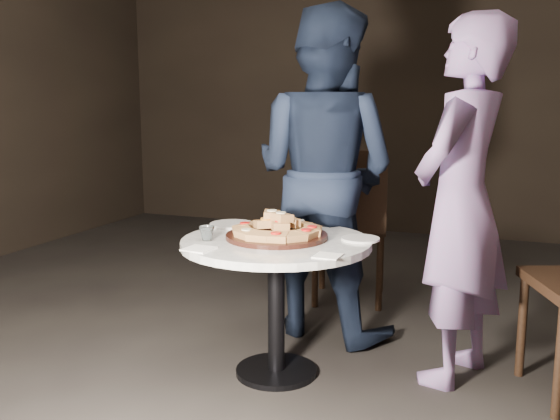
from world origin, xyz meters
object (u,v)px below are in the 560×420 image
object	(u,v)px
chair_far	(349,216)
diner_navy	(324,174)
serving_board	(277,236)
table	(276,265)
water_glass	(207,233)
focaccia_pile	(277,227)
diner_teal	(461,203)

from	to	relation	value
chair_far	diner_navy	world-z (taller)	diner_navy
serving_board	diner_navy	distance (m)	0.67
table	serving_board	xyz separation A→B (m)	(-0.00, 0.02, 0.13)
diner_navy	chair_far	bearing A→B (deg)	-78.23
table	water_glass	distance (m)	0.36
focaccia_pile	chair_far	world-z (taller)	chair_far
chair_far	diner_teal	xyz separation A→B (m)	(0.75, -0.87, 0.26)
table	diner_navy	xyz separation A→B (m)	(0.03, 0.65, 0.36)
serving_board	chair_far	bearing A→B (deg)	87.09
table	diner_navy	bearing A→B (deg)	87.06
focaccia_pile	chair_far	size ratio (longest dim) A/B	0.42
diner_teal	focaccia_pile	bearing A→B (deg)	-55.30
serving_board	diner_teal	xyz separation A→B (m)	(0.80, 0.26, 0.17)
water_glass	diner_teal	xyz separation A→B (m)	(1.09, 0.41, 0.14)
table	diner_navy	world-z (taller)	diner_navy
serving_board	diner_teal	size ratio (longest dim) A/B	0.28
table	chair_far	size ratio (longest dim) A/B	1.17
chair_far	diner_navy	xyz separation A→B (m)	(-0.02, -0.50, 0.32)
water_glass	diner_teal	distance (m)	1.17
diner_navy	diner_teal	xyz separation A→B (m)	(0.77, -0.37, -0.06)
table	diner_navy	distance (m)	0.74
serving_board	diner_teal	distance (m)	0.86
water_glass	table	bearing A→B (deg)	25.19
focaccia_pile	water_glass	size ratio (longest dim) A/B	5.92
table	chair_far	world-z (taller)	chair_far
table	focaccia_pile	bearing A→B (deg)	96.74
chair_far	focaccia_pile	bearing A→B (deg)	76.69
chair_far	diner_teal	size ratio (longest dim) A/B	0.60
water_glass	chair_far	size ratio (longest dim) A/B	0.07
chair_far	diner_teal	bearing A→B (deg)	120.19
water_glass	diner_teal	size ratio (longest dim) A/B	0.04
focaccia_pile	diner_teal	bearing A→B (deg)	17.61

